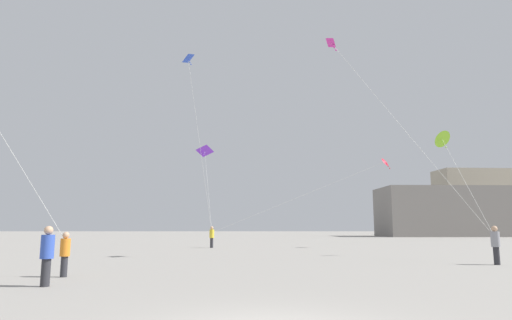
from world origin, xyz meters
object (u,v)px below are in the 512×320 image
person_in_yellow (212,236)px  kite_magenta_delta (337,50)px  person_in_blue (47,253)px  person_in_grey (496,243)px  person_in_orange (65,252)px  building_centre_hall (483,202)px  kite_lime_diamond (442,139)px  building_left_hall (444,212)px  kite_crimson_diamond (381,164)px  kite_cobalt_delta (189,62)px  kite_violet_delta (205,152)px

person_in_yellow → kite_magenta_delta: 19.13m
person_in_blue → person_in_grey: (18.21, 7.37, 0.01)m
person_in_orange → kite_magenta_delta: bearing=83.6°
person_in_yellow → building_centre_hall: 83.82m
kite_magenta_delta → kite_lime_diamond: 8.92m
person_in_grey → building_left_hall: bearing=-13.3°
person_in_blue → building_centre_hall: size_ratio=0.09×
person_in_orange → kite_crimson_diamond: 28.52m
person_in_blue → kite_cobalt_delta: 25.25m
kite_magenta_delta → kite_violet_delta: (-10.21, 19.02, -3.22)m
person_in_grey → person_in_orange: bearing=113.3°
person_in_grey → person_in_yellow: bearing=51.3°
kite_lime_diamond → building_centre_hall: (41.06, 72.02, -0.02)m
kite_violet_delta → building_centre_hall: building_centre_hall is taller
person_in_orange → building_left_hall: (42.21, 62.78, 3.53)m
kite_magenta_delta → building_left_hall: (30.01, 53.62, -8.30)m
person_in_blue → kite_violet_delta: (1.48, 30.69, 8.49)m
person_in_orange → kite_violet_delta: bearing=132.7°
person_in_yellow → kite_lime_diamond: bearing=-3.0°
person_in_grey → kite_lime_diamond: size_ratio=0.28×
building_left_hall → building_centre_hall: size_ratio=1.13×
person_in_orange → kite_crimson_diamond: size_ratio=0.10×
person_in_orange → person_in_grey: size_ratio=0.88×
person_in_orange → person_in_grey: (18.72, 4.86, 0.12)m
person_in_grey → kite_violet_delta: size_ratio=0.21×
kite_lime_diamond → person_in_grey: bearing=-94.1°
person_in_orange → building_left_hall: bearing=102.8°
person_in_yellow → kite_lime_diamond: kite_lime_diamond is taller
person_in_grey → kite_violet_delta: kite_violet_delta is taller
kite_cobalt_delta → kite_violet_delta: 11.58m
person_in_grey → kite_crimson_diamond: kite_crimson_diamond is taller
person_in_grey → person_in_blue: bearing=120.8°
building_centre_hall → kite_magenta_delta: bearing=-123.1°
person_in_orange → building_centre_hall: (60.21, 82.85, 6.47)m
kite_crimson_diamond → person_in_blue: bearing=-127.0°
kite_violet_delta → building_left_hall: (40.22, 34.61, -5.08)m
kite_crimson_diamond → kite_lime_diamond: (0.94, -10.17, 0.14)m
kite_violet_delta → building_centre_hall: size_ratio=0.43×
person_in_yellow → person_in_grey: 22.57m
building_left_hall → kite_magenta_delta: bearing=-119.2°
person_in_blue → kite_lime_diamond: kite_lime_diamond is taller
kite_cobalt_delta → person_in_yellow: bearing=60.3°
kite_violet_delta → person_in_grey: bearing=-54.3°
person_in_blue → kite_cobalt_delta: bearing=-21.0°
person_in_orange → kite_magenta_delta: 19.30m
kite_cobalt_delta → kite_lime_diamond: size_ratio=2.21×
person_in_grey → kite_cobalt_delta: (-17.13, 13.36, 14.38)m
person_in_yellow → kite_cobalt_delta: kite_cobalt_delta is taller
person_in_orange → person_in_yellow: person_in_yellow is taller
kite_crimson_diamond → kite_lime_diamond: kite_lime_diamond is taller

